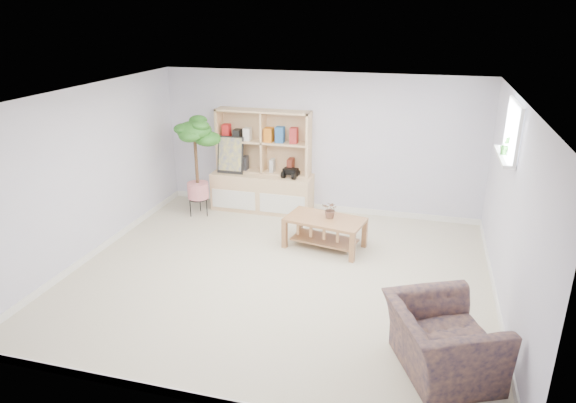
% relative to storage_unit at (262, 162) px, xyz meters
% --- Properties ---
extents(floor, '(5.50, 5.00, 0.01)m').
position_rel_storage_unit_xyz_m(floor, '(0.95, -2.24, -0.88)').
color(floor, tan).
rests_on(floor, ground).
extents(ceiling, '(5.50, 5.00, 0.01)m').
position_rel_storage_unit_xyz_m(ceiling, '(0.95, -2.24, 1.52)').
color(ceiling, white).
rests_on(ceiling, walls).
extents(walls, '(5.51, 5.01, 2.40)m').
position_rel_storage_unit_xyz_m(walls, '(0.95, -2.24, 0.32)').
color(walls, silver).
rests_on(walls, floor).
extents(baseboard, '(5.50, 5.00, 0.10)m').
position_rel_storage_unit_xyz_m(baseboard, '(0.95, -2.24, -0.83)').
color(baseboard, white).
rests_on(baseboard, floor).
extents(window, '(0.10, 0.98, 0.68)m').
position_rel_storage_unit_xyz_m(window, '(3.68, -1.64, 1.12)').
color(window, white).
rests_on(window, walls).
extents(window_sill, '(0.14, 1.00, 0.04)m').
position_rel_storage_unit_xyz_m(window_sill, '(3.62, -1.64, 0.80)').
color(window_sill, white).
rests_on(window_sill, walls).
extents(storage_unit, '(1.76, 0.59, 1.76)m').
position_rel_storage_unit_xyz_m(storage_unit, '(0.00, 0.00, 0.00)').
color(storage_unit, '#DFAF74').
rests_on(storage_unit, floor).
extents(poster, '(0.47, 0.11, 0.64)m').
position_rel_storage_unit_xyz_m(poster, '(-0.54, -0.08, 0.10)').
color(poster, yellow).
rests_on(poster, storage_unit).
extents(toy_truck, '(0.38, 0.29, 0.19)m').
position_rel_storage_unit_xyz_m(toy_truck, '(0.53, -0.07, -0.13)').
color(toy_truck, black).
rests_on(toy_truck, storage_unit).
extents(coffee_table, '(1.23, 0.82, 0.46)m').
position_rel_storage_unit_xyz_m(coffee_table, '(1.37, -1.24, -0.65)').
color(coffee_table, '#8F5F3D').
rests_on(coffee_table, floor).
extents(table_plant, '(0.29, 0.27, 0.27)m').
position_rel_storage_unit_xyz_m(table_plant, '(1.44, -1.20, -0.28)').
color(table_plant, '#286B23').
rests_on(table_plant, coffee_table).
extents(floor_tree, '(0.75, 0.75, 1.71)m').
position_rel_storage_unit_xyz_m(floor_tree, '(-0.98, -0.54, -0.02)').
color(floor_tree, '#1B6516').
rests_on(floor_tree, floor).
extents(armchair, '(1.27, 1.34, 0.78)m').
position_rel_storage_unit_xyz_m(armchair, '(3.02, -3.69, -0.49)').
color(armchair, '#171A34').
rests_on(armchair, floor).
extents(sill_plant, '(0.13, 0.11, 0.23)m').
position_rel_storage_unit_xyz_m(sill_plant, '(3.62, -1.63, 0.94)').
color(sill_plant, '#1B6516').
rests_on(sill_plant, window_sill).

